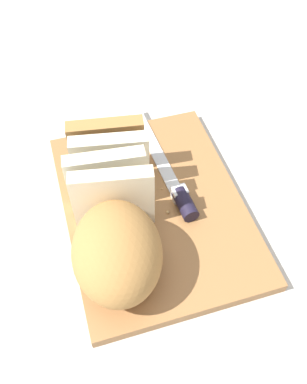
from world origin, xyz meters
The scene contains 8 objects.
ground_plane centered at (0.00, 0.00, 0.00)m, with size 3.00×3.00×0.00m, color beige.
cutting_board centered at (0.00, 0.00, 0.01)m, with size 0.37×0.28×0.02m, color #9E6B3D.
bread_loaf centered at (-0.05, 0.07, 0.07)m, with size 0.30×0.15×0.11m.
bread_knife centered at (0.02, -0.04, 0.03)m, with size 0.28×0.05×0.03m.
crumb_near_knife centered at (-0.02, -0.02, 0.02)m, with size 0.01×0.01×0.01m, color tan.
crumb_near_loaf centered at (0.00, 0.05, 0.02)m, with size 0.01×0.01×0.01m, color tan.
crumb_stray_left centered at (0.02, -0.02, 0.02)m, with size 0.00×0.00×0.00m, color tan.
crumb_stray_right centered at (-0.01, -0.05, 0.02)m, with size 0.01×0.01×0.01m, color tan.
Camera 1 is at (-0.37, 0.10, 0.55)m, focal length 39.03 mm.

